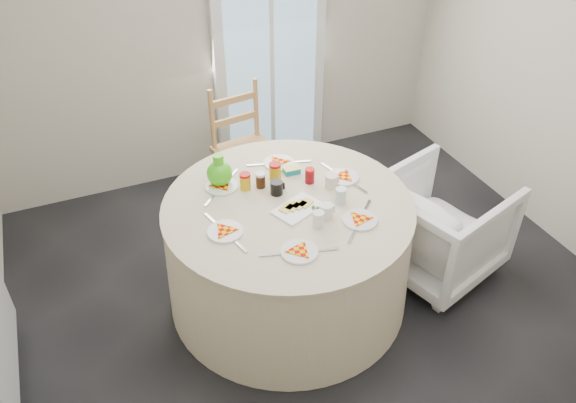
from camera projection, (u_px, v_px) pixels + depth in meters
name	position (u px, v px, depth m)	size (l,w,h in m)	color
floor	(324.00, 309.00, 3.82)	(4.00, 4.00, 0.00)	black
wall_back	(221.00, 28.00, 4.52)	(4.00, 0.02, 2.60)	#BCB5A3
glass_door	(270.00, 52.00, 4.76)	(1.00, 0.08, 2.10)	silver
table	(288.00, 253.00, 3.72)	(1.62, 1.62, 0.82)	beige
wooden_chair	(247.00, 155.00, 4.52)	(0.46, 0.44, 1.03)	#B27C55
armchair	(439.00, 223.00, 3.94)	(0.80, 0.75, 0.82)	white
place_settings	(288.00, 205.00, 3.48)	(1.13, 1.13, 0.02)	white
jar_cluster	(276.00, 181.00, 3.61)	(0.47, 0.23, 0.14)	#A34B16
butter_tub	(291.00, 173.00, 3.75)	(0.11, 0.08, 0.04)	#0B7E9A
green_pitcher	(220.00, 173.00, 3.59)	(0.17, 0.17, 0.22)	#3FC718
cheese_platter	(298.00, 211.00, 3.43)	(0.30, 0.19, 0.04)	white
mugs_glasses	(310.00, 194.00, 3.51)	(0.60, 0.60, 0.11)	gray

